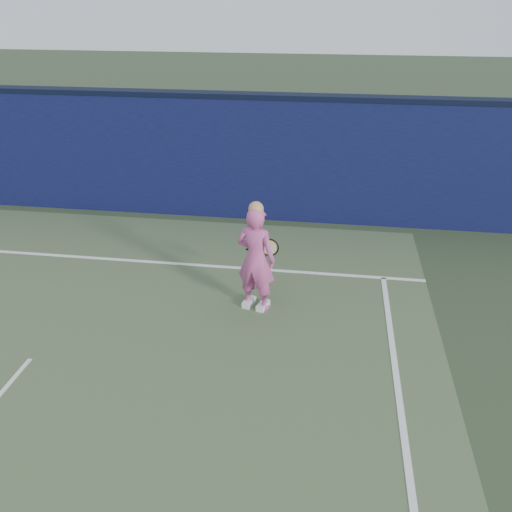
# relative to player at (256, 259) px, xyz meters

# --- Properties ---
(backstop_wall) EXTENTS (24.00, 0.40, 2.50)m
(backstop_wall) POSITION_rel_player_xyz_m (-2.78, 3.73, 0.41)
(backstop_wall) COLOR #0C0E35
(backstop_wall) RESTS_ON ground
(wall_cap) EXTENTS (24.00, 0.42, 0.10)m
(wall_cap) POSITION_rel_player_xyz_m (-2.78, 3.73, 1.71)
(wall_cap) COLOR black
(wall_cap) RESTS_ON backstop_wall
(player) EXTENTS (0.69, 0.55, 1.74)m
(player) POSITION_rel_player_xyz_m (0.00, 0.00, 0.00)
(player) COLOR #CE5095
(player) RESTS_ON ground
(racket) EXTENTS (0.54, 0.16, 0.30)m
(racket) POSITION_rel_player_xyz_m (0.12, 0.43, -0.01)
(racket) COLOR black
(racket) RESTS_ON ground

